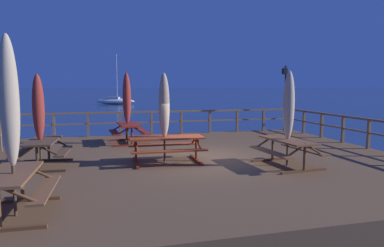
{
  "coord_description": "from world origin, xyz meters",
  "views": [
    {
      "loc": [
        -2.94,
        -10.4,
        3.05
      ],
      "look_at": [
        0.0,
        0.85,
        1.75
      ],
      "focal_mm": 32.69,
      "sensor_mm": 36.0,
      "label": 1
    }
  ],
  "objects_px": {
    "picnic_table_back_right": "(129,129)",
    "lamp_post_hooked": "(285,88)",
    "patio_umbrella_tall_mid_left": "(38,108)",
    "picnic_table_mid_left": "(288,147)",
    "picnic_table_front_left": "(167,144)",
    "patio_umbrella_tall_front": "(289,106)",
    "picnic_table_mid_centre": "(11,184)",
    "picnic_table_back_left": "(43,147)",
    "patio_umbrella_tall_mid_right": "(164,106)",
    "sailboat_distant": "(115,101)",
    "patio_umbrella_short_back": "(127,99)",
    "patio_umbrella_short_front": "(9,102)"
  },
  "relations": [
    {
      "from": "patio_umbrella_tall_mid_left",
      "to": "picnic_table_mid_left",
      "type": "bearing_deg",
      "value": -14.16
    },
    {
      "from": "picnic_table_back_right",
      "to": "lamp_post_hooked",
      "type": "bearing_deg",
      "value": 10.48
    },
    {
      "from": "picnic_table_back_left",
      "to": "picnic_table_mid_centre",
      "type": "bearing_deg",
      "value": -89.47
    },
    {
      "from": "patio_umbrella_short_front",
      "to": "patio_umbrella_short_back",
      "type": "height_order",
      "value": "patio_umbrella_short_front"
    },
    {
      "from": "picnic_table_mid_centre",
      "to": "picnic_table_back_left",
      "type": "relative_size",
      "value": 0.99
    },
    {
      "from": "patio_umbrella_tall_mid_right",
      "to": "patio_umbrella_tall_front",
      "type": "bearing_deg",
      "value": -21.92
    },
    {
      "from": "sailboat_distant",
      "to": "patio_umbrella_short_back",
      "type": "bearing_deg",
      "value": -91.67
    },
    {
      "from": "picnic_table_front_left",
      "to": "patio_umbrella_tall_front",
      "type": "relative_size",
      "value": 0.82
    },
    {
      "from": "picnic_table_front_left",
      "to": "patio_umbrella_tall_mid_right",
      "type": "bearing_deg",
      "value": 138.8
    },
    {
      "from": "picnic_table_mid_left",
      "to": "picnic_table_front_left",
      "type": "bearing_deg",
      "value": 157.81
    },
    {
      "from": "patio_umbrella_short_front",
      "to": "picnic_table_back_left",
      "type": "bearing_deg",
      "value": 91.44
    },
    {
      "from": "picnic_table_back_left",
      "to": "patio_umbrella_tall_front",
      "type": "bearing_deg",
      "value": -13.51
    },
    {
      "from": "patio_umbrella_short_back",
      "to": "sailboat_distant",
      "type": "distance_m",
      "value": 41.82
    },
    {
      "from": "patio_umbrella_tall_front",
      "to": "sailboat_distant",
      "type": "distance_m",
      "value": 46.88
    },
    {
      "from": "picnic_table_back_left",
      "to": "picnic_table_mid_left",
      "type": "bearing_deg",
      "value": -13.84
    },
    {
      "from": "patio_umbrella_short_front",
      "to": "patio_umbrella_short_back",
      "type": "xyz_separation_m",
      "value": [
        2.49,
        7.25,
        -0.25
      ]
    },
    {
      "from": "picnic_table_mid_centre",
      "to": "picnic_table_back_right",
      "type": "relative_size",
      "value": 1.01
    },
    {
      "from": "picnic_table_back_right",
      "to": "patio_umbrella_short_back",
      "type": "distance_m",
      "value": 1.2
    },
    {
      "from": "patio_umbrella_tall_mid_right",
      "to": "lamp_post_hooked",
      "type": "bearing_deg",
      "value": 36.9
    },
    {
      "from": "patio_umbrella_tall_front",
      "to": "lamp_post_hooked",
      "type": "distance_m",
      "value": 7.36
    },
    {
      "from": "picnic_table_front_left",
      "to": "patio_umbrella_tall_mid_left",
      "type": "height_order",
      "value": "patio_umbrella_tall_mid_left"
    },
    {
      "from": "patio_umbrella_tall_front",
      "to": "lamp_post_hooked",
      "type": "height_order",
      "value": "lamp_post_hooked"
    },
    {
      "from": "picnic_table_mid_centre",
      "to": "patio_umbrella_short_back",
      "type": "bearing_deg",
      "value": 70.48
    },
    {
      "from": "patio_umbrella_short_front",
      "to": "patio_umbrella_tall_mid_left",
      "type": "height_order",
      "value": "patio_umbrella_short_front"
    },
    {
      "from": "sailboat_distant",
      "to": "picnic_table_back_right",
      "type": "bearing_deg",
      "value": -91.59
    },
    {
      "from": "patio_umbrella_short_back",
      "to": "picnic_table_mid_left",
      "type": "bearing_deg",
      "value": -50.9
    },
    {
      "from": "picnic_table_mid_left",
      "to": "sailboat_distant",
      "type": "relative_size",
      "value": 0.26
    },
    {
      "from": "picnic_table_mid_centre",
      "to": "patio_umbrella_short_front",
      "type": "relative_size",
      "value": 0.59
    },
    {
      "from": "picnic_table_back_right",
      "to": "patio_umbrella_tall_mid_right",
      "type": "xyz_separation_m",
      "value": [
        0.75,
        -3.72,
        1.13
      ]
    },
    {
      "from": "picnic_table_back_right",
      "to": "picnic_table_back_left",
      "type": "relative_size",
      "value": 0.98
    },
    {
      "from": "picnic_table_front_left",
      "to": "patio_umbrella_tall_mid_right",
      "type": "relative_size",
      "value": 0.83
    },
    {
      "from": "picnic_table_mid_left",
      "to": "patio_umbrella_tall_front",
      "type": "bearing_deg",
      "value": 64.04
    },
    {
      "from": "picnic_table_mid_centre",
      "to": "patio_umbrella_tall_front",
      "type": "distance_m",
      "value": 7.1
    },
    {
      "from": "patio_umbrella_tall_front",
      "to": "patio_umbrella_short_back",
      "type": "xyz_separation_m",
      "value": [
        -4.11,
        5.0,
        0.04
      ]
    },
    {
      "from": "patio_umbrella_tall_mid_right",
      "to": "picnic_table_back_right",
      "type": "bearing_deg",
      "value": 101.42
    },
    {
      "from": "patio_umbrella_tall_mid_right",
      "to": "picnic_table_front_left",
      "type": "bearing_deg",
      "value": -41.2
    },
    {
      "from": "patio_umbrella_tall_mid_right",
      "to": "sailboat_distant",
      "type": "xyz_separation_m",
      "value": [
        0.4,
        45.43,
        -1.92
      ]
    },
    {
      "from": "patio_umbrella_tall_mid_right",
      "to": "patio_umbrella_tall_mid_left",
      "type": "relative_size",
      "value": 1.02
    },
    {
      "from": "lamp_post_hooked",
      "to": "patio_umbrella_short_front",
      "type": "bearing_deg",
      "value": -139.33
    },
    {
      "from": "patio_umbrella_short_back",
      "to": "sailboat_distant",
      "type": "relative_size",
      "value": 0.36
    },
    {
      "from": "picnic_table_back_left",
      "to": "patio_umbrella_short_back",
      "type": "distance_m",
      "value": 4.43
    },
    {
      "from": "picnic_table_back_right",
      "to": "sailboat_distant",
      "type": "bearing_deg",
      "value": 88.41
    },
    {
      "from": "patio_umbrella_tall_mid_right",
      "to": "patio_umbrella_short_back",
      "type": "bearing_deg",
      "value": 102.47
    },
    {
      "from": "picnic_table_mid_left",
      "to": "patio_umbrella_tall_front",
      "type": "relative_size",
      "value": 0.74
    },
    {
      "from": "picnic_table_front_left",
      "to": "patio_umbrella_tall_front",
      "type": "bearing_deg",
      "value": -21.52
    },
    {
      "from": "patio_umbrella_tall_front",
      "to": "sailboat_distant",
      "type": "relative_size",
      "value": 0.35
    },
    {
      "from": "picnic_table_mid_centre",
      "to": "picnic_table_back_left",
      "type": "xyz_separation_m",
      "value": [
        -0.04,
        3.8,
        -0.0
      ]
    },
    {
      "from": "picnic_table_back_left",
      "to": "patio_umbrella_tall_mid_right",
      "type": "distance_m",
      "value": 3.59
    },
    {
      "from": "patio_umbrella_tall_mid_right",
      "to": "patio_umbrella_short_front",
      "type": "xyz_separation_m",
      "value": [
        -3.3,
        -3.57,
        0.32
      ]
    },
    {
      "from": "picnic_table_front_left",
      "to": "picnic_table_back_left",
      "type": "bearing_deg",
      "value": 174.56
    }
  ]
}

